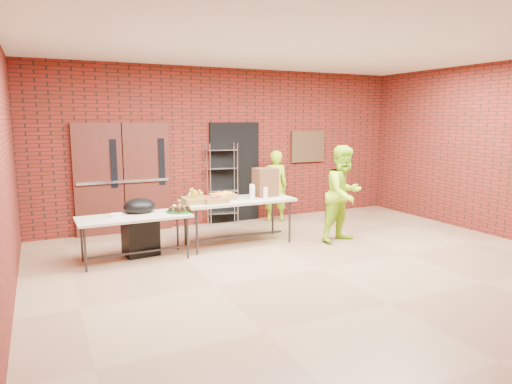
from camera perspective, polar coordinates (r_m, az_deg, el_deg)
room at (r=6.51m, az=8.44°, el=4.02°), size 8.08×7.08×3.28m
double_doors at (r=9.00m, az=-16.22°, el=1.64°), size 1.78×0.12×2.10m
dark_doorway at (r=9.66m, az=-2.68°, el=2.46°), size 1.10×0.06×2.10m
bronze_plaque at (r=10.43m, az=6.51°, el=5.67°), size 0.85×0.04×0.70m
wire_rack at (r=9.43m, az=-4.19°, el=1.01°), size 0.65×0.33×1.68m
table_left at (r=7.26m, az=-14.97°, el=-3.36°), size 1.71×0.73×0.70m
table_right at (r=7.92m, az=-2.29°, el=-1.38°), size 1.93×0.81×0.79m
basket_bananas at (r=7.57m, az=-7.53°, el=-0.99°), size 0.43×0.33×0.13m
basket_oranges at (r=7.88m, az=-4.20°, el=-0.54°), size 0.41×0.32×0.13m
basket_apples at (r=7.58m, az=-5.12°, el=-0.95°), size 0.40×0.31×0.12m
muffin_tray at (r=7.40m, az=-9.52°, el=-2.07°), size 0.44×0.44×0.11m
napkin_box at (r=7.23m, az=-17.06°, el=-2.80°), size 0.17×0.11×0.06m
coffee_dispenser at (r=8.21m, az=1.17°, el=1.24°), size 0.38×0.34×0.50m
cup_stack_front at (r=7.87m, az=-0.42°, el=-0.05°), size 0.08×0.08×0.24m
cup_stack_mid at (r=7.85m, az=1.20°, el=-0.18°), size 0.07×0.07×0.21m
cup_stack_back at (r=8.00m, az=-0.52°, el=0.10°), size 0.08×0.08×0.24m
covered_grill at (r=7.55m, az=-14.27°, el=-4.22°), size 0.56×0.49×0.93m
volunteer_woman at (r=9.70m, az=2.37°, el=0.76°), size 0.63×0.51×1.52m
volunteer_man at (r=8.22m, az=10.92°, el=-0.23°), size 0.95×0.81×1.71m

